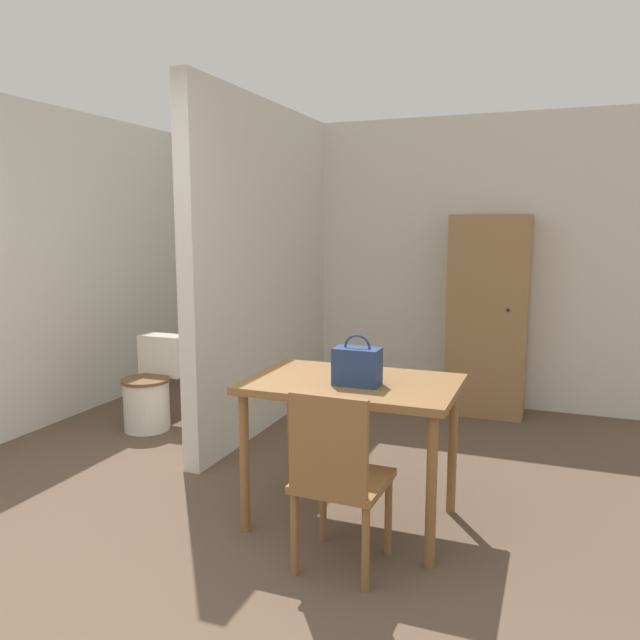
# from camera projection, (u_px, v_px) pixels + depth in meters

# --- Properties ---
(ground_plane) EXTENTS (16.00, 16.00, 0.00)m
(ground_plane) POSITION_uv_depth(u_px,v_px,m) (53.00, 640.00, 2.39)
(ground_plane) COLOR brown
(wall_back) EXTENTS (4.98, 0.12, 2.50)m
(wall_back) POSITION_uv_depth(u_px,v_px,m) (360.00, 261.00, 5.81)
(wall_back) COLOR silver
(wall_back) RESTS_ON ground_plane
(wall_left) EXTENTS (0.12, 4.85, 2.50)m
(wall_left) POSITION_uv_depth(u_px,v_px,m) (22.00, 269.00, 4.71)
(wall_left) COLOR silver
(wall_left) RESTS_ON ground_plane
(partition_wall) EXTENTS (0.12, 2.26, 2.50)m
(partition_wall) POSITION_uv_depth(u_px,v_px,m) (266.00, 268.00, 4.86)
(partition_wall) COLOR silver
(partition_wall) RESTS_ON ground_plane
(dining_table) EXTENTS (1.08, 0.72, 0.78)m
(dining_table) POSITION_uv_depth(u_px,v_px,m) (352.00, 398.00, 3.26)
(dining_table) COLOR brown
(dining_table) RESTS_ON ground_plane
(wooden_chair) EXTENTS (0.41, 0.41, 0.86)m
(wooden_chair) POSITION_uv_depth(u_px,v_px,m) (338.00, 475.00, 2.81)
(wooden_chair) COLOR brown
(wooden_chair) RESTS_ON ground_plane
(toilet) EXTENTS (0.37, 0.52, 0.71)m
(toilet) POSITION_uv_depth(u_px,v_px,m) (152.00, 389.00, 4.89)
(toilet) COLOR silver
(toilet) RESTS_ON ground_plane
(handbag) EXTENTS (0.23, 0.14, 0.26)m
(handbag) POSITION_uv_depth(u_px,v_px,m) (357.00, 366.00, 3.14)
(handbag) COLOR navy
(handbag) RESTS_ON dining_table
(wooden_cabinet) EXTENTS (0.63, 0.43, 1.66)m
(wooden_cabinet) POSITION_uv_depth(u_px,v_px,m) (488.00, 316.00, 5.19)
(wooden_cabinet) COLOR #997047
(wooden_cabinet) RESTS_ON ground_plane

